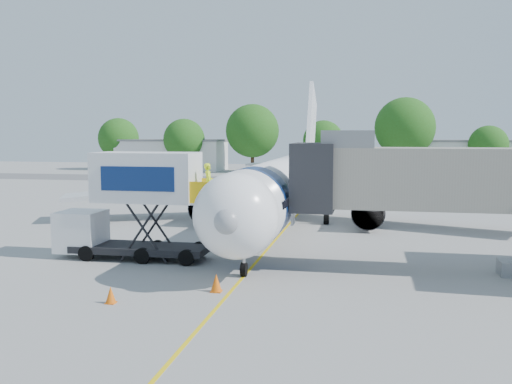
% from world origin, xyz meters
% --- Properties ---
extents(ground, '(160.00, 160.00, 0.00)m').
position_xyz_m(ground, '(0.00, 0.00, 0.00)').
color(ground, '#979795').
rests_on(ground, ground).
extents(guidance_line, '(0.15, 70.00, 0.01)m').
position_xyz_m(guidance_line, '(0.00, 0.00, 0.01)').
color(guidance_line, yellow).
rests_on(guidance_line, ground).
extents(taxiway_strip, '(120.00, 10.00, 0.01)m').
position_xyz_m(taxiway_strip, '(0.00, 42.00, 0.00)').
color(taxiway_strip, '#59595B').
rests_on(taxiway_strip, ground).
extents(aircraft, '(34.17, 37.73, 11.35)m').
position_xyz_m(aircraft, '(0.00, 4.12, 2.95)').
color(aircraft, white).
rests_on(aircraft, ground).
extents(jet_bridge, '(13.90, 3.20, 6.60)m').
position_xyz_m(jet_bridge, '(7.99, -7.00, 4.34)').
color(jet_bridge, gray).
rests_on(jet_bridge, ground).
extents(catering_hiloader, '(8.50, 2.44, 5.50)m').
position_xyz_m(catering_hiloader, '(-6.26, -7.00, 2.76)').
color(catering_hiloader, black).
rests_on(catering_hiloader, ground).
extents(ground_tug, '(3.57, 2.02, 1.38)m').
position_xyz_m(ground_tug, '(2.33, -16.53, 0.73)').
color(ground_tug, silver).
rests_on(ground_tug, ground).
extents(safety_cone_a, '(0.47, 0.47, 0.75)m').
position_xyz_m(safety_cone_a, '(-0.57, -12.17, 0.36)').
color(safety_cone_a, '#E45E0C').
rests_on(safety_cone_a, ground).
extents(safety_cone_b, '(0.41, 0.41, 0.65)m').
position_xyz_m(safety_cone_b, '(-4.12, -14.48, 0.31)').
color(safety_cone_b, '#E45E0C').
rests_on(safety_cone_b, ground).
extents(outbuilding_left, '(18.40, 8.40, 5.30)m').
position_xyz_m(outbuilding_left, '(-28.00, 60.00, 2.66)').
color(outbuilding_left, silver).
rests_on(outbuilding_left, ground).
extents(outbuilding_right, '(16.40, 7.40, 5.30)m').
position_xyz_m(outbuilding_right, '(22.00, 62.00, 2.66)').
color(outbuilding_right, silver).
rests_on(outbuilding_right, ground).
extents(tree_a, '(7.05, 7.05, 8.98)m').
position_xyz_m(tree_a, '(-37.42, 59.05, 5.45)').
color(tree_a, '#382314').
rests_on(tree_a, ground).
extents(tree_b, '(6.86, 6.86, 8.75)m').
position_xyz_m(tree_b, '(-24.60, 56.44, 5.31)').
color(tree_b, '#382314').
rests_on(tree_b, ground).
extents(tree_c, '(8.69, 8.69, 11.08)m').
position_xyz_m(tree_c, '(-13.18, 57.17, 6.73)').
color(tree_c, '#382314').
rests_on(tree_c, ground).
extents(tree_d, '(6.64, 6.64, 8.47)m').
position_xyz_m(tree_d, '(-1.88, 59.69, 5.13)').
color(tree_d, '#382314').
rests_on(tree_d, ground).
extents(tree_e, '(9.37, 9.37, 11.95)m').
position_xyz_m(tree_e, '(10.97, 58.01, 7.25)').
color(tree_e, '#382314').
rests_on(tree_e, ground).
extents(tree_f, '(5.92, 5.92, 7.55)m').
position_xyz_m(tree_f, '(23.31, 57.77, 4.58)').
color(tree_f, '#382314').
rests_on(tree_f, ground).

